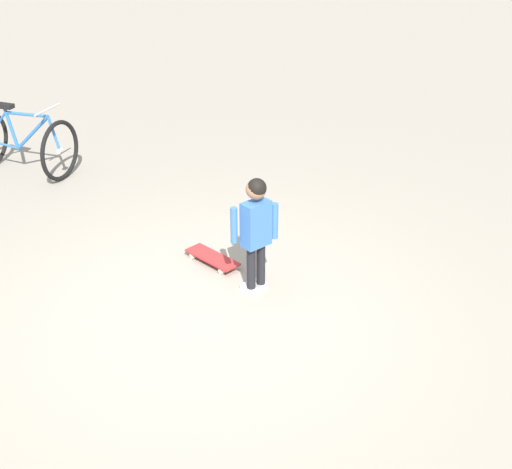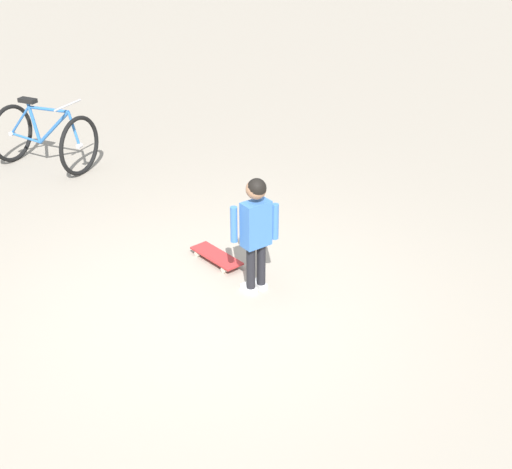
# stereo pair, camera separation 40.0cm
# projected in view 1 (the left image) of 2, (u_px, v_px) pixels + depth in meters

# --- Properties ---
(ground_plane) EXTENTS (50.00, 50.00, 0.00)m
(ground_plane) POSITION_uv_depth(u_px,v_px,m) (206.00, 315.00, 5.96)
(ground_plane) COLOR #9E9384
(child_person) EXTENTS (0.22, 0.40, 1.06)m
(child_person) POSITION_uv_depth(u_px,v_px,m) (256.00, 223.00, 6.00)
(child_person) COLOR black
(child_person) RESTS_ON ground
(skateboard) EXTENTS (0.60, 0.36, 0.07)m
(skateboard) POSITION_uv_depth(u_px,v_px,m) (212.00, 258.00, 6.69)
(skateboard) COLOR #B22D2D
(skateboard) RESTS_ON ground
(bicycle_near) EXTENTS (1.27, 1.24, 0.85)m
(bicycle_near) POSITION_uv_depth(u_px,v_px,m) (23.00, 143.00, 8.48)
(bicycle_near) COLOR black
(bicycle_near) RESTS_ON ground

